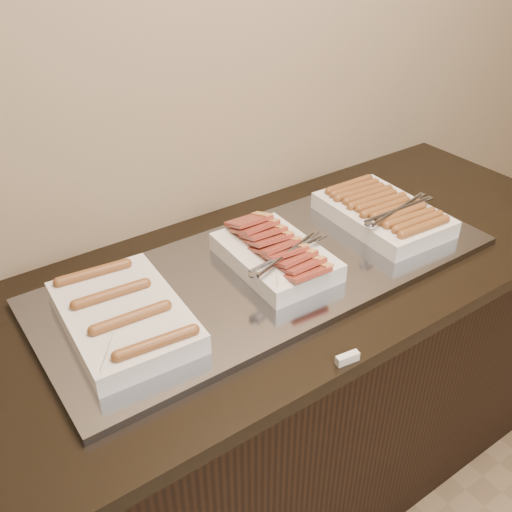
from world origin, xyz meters
The scene contains 6 objects.
counter centered at (0.00, 2.13, 0.45)m, with size 2.06×0.76×0.90m.
warming_tray centered at (0.01, 2.13, 0.91)m, with size 1.20×0.50×0.02m, color gray.
dish_left centered at (-0.39, 2.13, 0.95)m, with size 0.27×0.38×0.07m.
dish_center centered at (0.03, 2.13, 0.96)m, with size 0.27×0.34×0.09m.
dish_right centered at (0.42, 2.13, 0.95)m, with size 0.27×0.38×0.08m.
label_holder centered at (-0.05, 1.77, 0.91)m, with size 0.05×0.02×0.02m, color silver.
Camera 1 is at (-0.72, 1.15, 1.76)m, focal length 40.00 mm.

